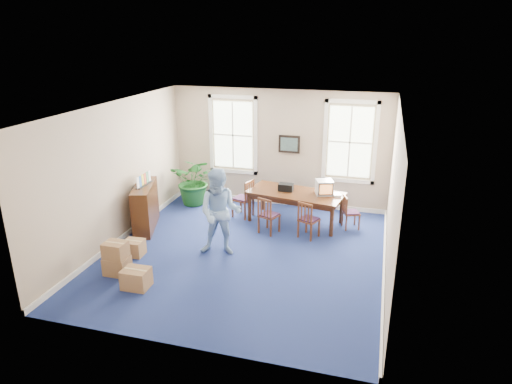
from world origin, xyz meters
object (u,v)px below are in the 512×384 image
(chair_near_left, at_px, (269,215))
(potted_plant, at_px, (195,181))
(crt_tv, at_px, (324,187))
(man, at_px, (220,213))
(credenza, at_px, (145,206))
(cardboard_boxes, at_px, (127,257))
(conference_table, at_px, (295,207))

(chair_near_left, relative_size, potted_plant, 0.67)
(crt_tv, xyz_separation_m, chair_near_left, (-1.18, -0.86, -0.52))
(crt_tv, distance_m, chair_near_left, 1.55)
(man, height_order, credenza, man)
(chair_near_left, bearing_deg, cardboard_boxes, 71.18)
(chair_near_left, height_order, man, man)
(man, xyz_separation_m, potted_plant, (-1.73, 2.68, -0.27))
(credenza, bearing_deg, potted_plant, 55.66)
(man, distance_m, potted_plant, 3.20)
(potted_plant, bearing_deg, crt_tv, -7.17)
(crt_tv, xyz_separation_m, man, (-1.93, -2.22, -0.02))
(crt_tv, bearing_deg, cardboard_boxes, -154.16)
(conference_table, bearing_deg, cardboard_boxes, -118.68)
(crt_tv, height_order, potted_plant, potted_plant)
(potted_plant, height_order, cardboard_boxes, potted_plant)
(crt_tv, relative_size, chair_near_left, 0.47)
(conference_table, distance_m, chair_near_left, 0.94)
(crt_tv, height_order, man, man)
(conference_table, distance_m, man, 2.55)
(chair_near_left, xyz_separation_m, cardboard_boxes, (-2.27, -2.68, -0.10))
(potted_plant, bearing_deg, man, -57.23)
(crt_tv, height_order, chair_near_left, crt_tv)
(chair_near_left, bearing_deg, crt_tv, -122.45)
(conference_table, height_order, credenza, credenza)
(crt_tv, bearing_deg, chair_near_left, -163.78)
(credenza, height_order, cardboard_boxes, credenza)
(credenza, height_order, potted_plant, potted_plant)
(man, distance_m, cardboard_boxes, 2.11)
(credenza, bearing_deg, crt_tv, 0.09)
(chair_near_left, bearing_deg, conference_table, -99.44)
(man, relative_size, credenza, 1.33)
(conference_table, xyz_separation_m, chair_near_left, (-0.48, -0.81, 0.06))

